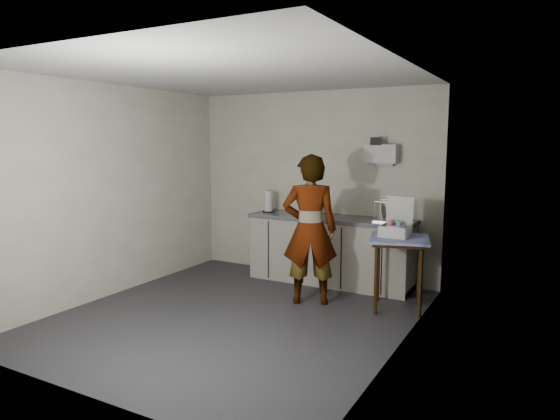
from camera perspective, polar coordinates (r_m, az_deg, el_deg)
The scene contains 15 objects.
ground at distance 5.64m, azimuth -5.05°, elevation -11.95°, with size 4.00×4.00×0.00m, color #27272C.
wall_back at distance 7.08m, azimuth 3.82°, elevation 2.91°, with size 3.60×0.02×2.60m, color beige.
wall_right at distance 4.60m, azimuth 13.62°, elevation 0.01°, with size 0.02×4.00×2.60m, color beige.
wall_left at distance 6.51m, azimuth -18.42°, elevation 2.09°, with size 0.02×4.00×2.60m, color beige.
ceiling at distance 5.35m, azimuth -5.40°, elevation 15.18°, with size 3.60×4.00×0.01m, color silver.
kitchen_counter at distance 6.79m, azimuth 5.78°, elevation -4.79°, with size 2.24×0.62×0.91m.
wall_shelf at distance 6.62m, azimuth 11.50°, elevation 6.30°, with size 0.42×0.18×0.37m.
side_table at distance 5.80m, azimuth 13.47°, elevation -4.13°, with size 0.79×0.79×0.83m.
standing_man at distance 5.85m, azimuth 3.43°, elevation -2.26°, with size 0.64×0.42×1.76m, color #B2A593.
soap_bottle at distance 6.75m, azimuth 3.91°, elevation 0.61°, with size 0.11×0.12×0.30m, color black.
soda_can at distance 6.77m, azimuth 5.65°, elevation -0.19°, with size 0.06×0.06×0.11m, color red.
dark_bottle at distance 6.77m, azimuth 4.12°, elevation 0.27°, with size 0.06×0.06×0.21m, color black.
paper_towel at distance 7.07m, azimuth -1.32°, elevation 0.93°, with size 0.17×0.17×0.31m.
dish_rack at distance 6.40m, azimuth 12.45°, elevation -0.76°, with size 0.38×0.28×0.26m.
bakery_box at distance 5.85m, azimuth 13.10°, elevation -1.96°, with size 0.32×0.33×0.44m.
Camera 1 is at (2.97, -4.40, 1.91)m, focal length 32.00 mm.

